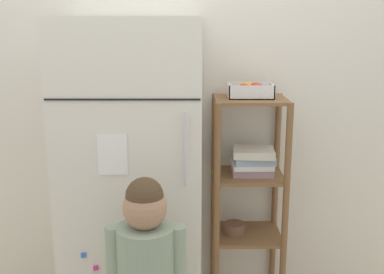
# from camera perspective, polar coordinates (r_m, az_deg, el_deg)

# --- Properties ---
(kitchen_wall_back) EXTENTS (2.75, 0.03, 2.23)m
(kitchen_wall_back) POSITION_cam_1_polar(r_m,az_deg,el_deg) (2.82, -0.75, 1.58)
(kitchen_wall_back) COLOR silver
(kitchen_wall_back) RESTS_ON ground
(refrigerator) EXTENTS (0.71, 0.68, 1.73)m
(refrigerator) POSITION_cam_1_polar(r_m,az_deg,el_deg) (2.57, -6.78, -5.51)
(refrigerator) COLOR silver
(refrigerator) RESTS_ON ground
(child_standing) EXTENTS (0.35, 0.26, 1.08)m
(child_standing) POSITION_cam_1_polar(r_m,az_deg,el_deg) (2.14, -5.31, -15.75)
(child_standing) COLOR #485235
(child_standing) RESTS_ON ground
(pantry_shelf_unit) EXTENTS (0.41, 0.36, 1.30)m
(pantry_shelf_unit) POSITION_cam_1_polar(r_m,az_deg,el_deg) (2.72, 7.06, -5.52)
(pantry_shelf_unit) COLOR brown
(pantry_shelf_unit) RESTS_ON ground
(fruit_bin) EXTENTS (0.24, 0.17, 0.08)m
(fruit_bin) POSITION_cam_1_polar(r_m,az_deg,el_deg) (2.61, 7.37, 5.56)
(fruit_bin) COLOR white
(fruit_bin) RESTS_ON pantry_shelf_unit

